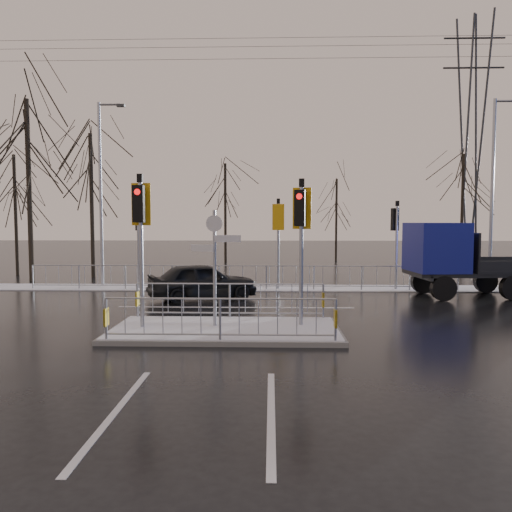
{
  "coord_description": "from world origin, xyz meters",
  "views": [
    {
      "loc": [
        1.19,
        -12.9,
        2.95
      ],
      "look_at": [
        0.71,
        3.15,
        1.8
      ],
      "focal_mm": 35.0,
      "sensor_mm": 36.0,
      "label": 1
    }
  ],
  "objects_px": {
    "traffic_island": "(225,318)",
    "flatbed_truck": "(458,258)",
    "street_lamp_left": "(102,186)",
    "car_far_lane": "(202,281)",
    "street_lamp_right": "(494,186)"
  },
  "relations": [
    {
      "from": "flatbed_truck",
      "to": "street_lamp_left",
      "type": "xyz_separation_m",
      "value": [
        -14.84,
        3.01,
        2.97
      ]
    },
    {
      "from": "flatbed_truck",
      "to": "traffic_island",
      "type": "bearing_deg",
      "value": -142.43
    },
    {
      "from": "flatbed_truck",
      "to": "street_lamp_right",
      "type": "relative_size",
      "value": 0.79
    },
    {
      "from": "street_lamp_left",
      "to": "traffic_island",
      "type": "bearing_deg",
      "value": -55.93
    },
    {
      "from": "car_far_lane",
      "to": "street_lamp_left",
      "type": "relative_size",
      "value": 0.49
    },
    {
      "from": "traffic_island",
      "to": "flatbed_truck",
      "type": "distance_m",
      "value": 10.68
    },
    {
      "from": "traffic_island",
      "to": "street_lamp_left",
      "type": "xyz_separation_m",
      "value": [
        -6.42,
        9.49,
        4.1
      ]
    },
    {
      "from": "car_far_lane",
      "to": "flatbed_truck",
      "type": "relative_size",
      "value": 0.64
    },
    {
      "from": "street_lamp_right",
      "to": "street_lamp_left",
      "type": "distance_m",
      "value": 17.03
    },
    {
      "from": "traffic_island",
      "to": "street_lamp_right",
      "type": "xyz_separation_m",
      "value": [
        10.58,
        8.49,
        4.0
      ]
    },
    {
      "from": "traffic_island",
      "to": "flatbed_truck",
      "type": "xyz_separation_m",
      "value": [
        8.42,
        6.48,
        1.13
      ]
    },
    {
      "from": "street_lamp_left",
      "to": "flatbed_truck",
      "type": "bearing_deg",
      "value": -11.48
    },
    {
      "from": "car_far_lane",
      "to": "flatbed_truck",
      "type": "xyz_separation_m",
      "value": [
        9.77,
        0.99,
        0.83
      ]
    },
    {
      "from": "street_lamp_left",
      "to": "car_far_lane",
      "type": "bearing_deg",
      "value": -38.29
    },
    {
      "from": "flatbed_truck",
      "to": "street_lamp_right",
      "type": "xyz_separation_m",
      "value": [
        2.17,
        2.01,
        2.87
      ]
    }
  ]
}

